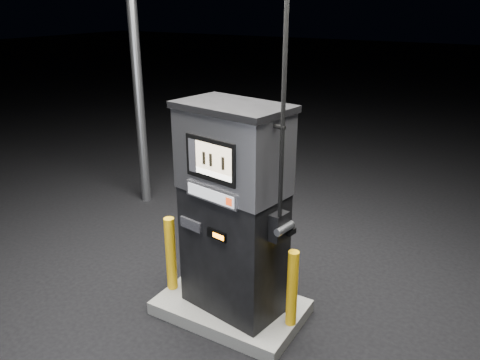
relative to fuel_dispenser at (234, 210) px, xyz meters
The scene contains 5 objects.
ground 1.31m from the fuel_dispenser, 156.33° to the left, with size 80.00×80.00×0.00m, color black.
pump_island 1.24m from the fuel_dispenser, 156.33° to the left, with size 1.60×1.00×0.15m, color slate.
fuel_dispenser is the anchor object (origin of this frame).
bollard_left 1.07m from the fuel_dispenser, behind, with size 0.12×0.12×0.90m, color #FFB90E.
bollard_right 1.00m from the fuel_dispenser, ahead, with size 0.11×0.11×0.85m, color #FFB90E.
Camera 1 is at (2.34, -3.76, 3.32)m, focal length 35.00 mm.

